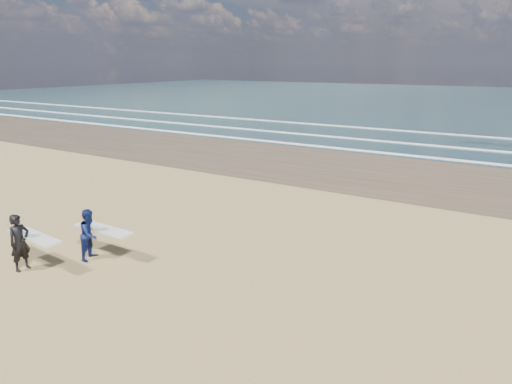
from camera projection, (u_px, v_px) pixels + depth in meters
The scene contains 2 objects.
surfer_near at pixel (22, 242), 13.45m from camera, with size 2.24×1.04×1.73m.
surfer_far at pixel (92, 234), 14.25m from camera, with size 2.21×1.08×1.63m.
Camera 1 is at (11.69, -7.70, 5.99)m, focal length 32.00 mm.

